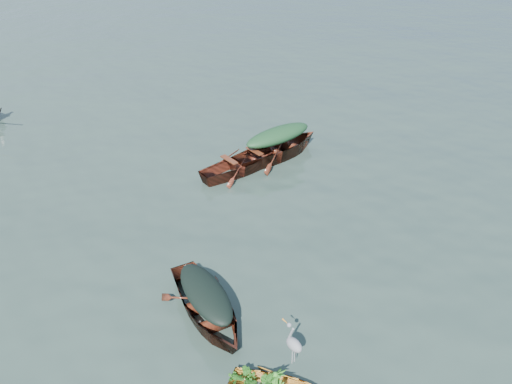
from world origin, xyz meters
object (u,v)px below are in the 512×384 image
green_tarp_boat (278,158)px  open_wooden_boat (242,172)px  heron (294,350)px  dark_covered_boat (207,316)px

green_tarp_boat → open_wooden_boat: size_ratio=1.15×
green_tarp_boat → open_wooden_boat: bearing=90.0°
open_wooden_boat → heron: size_ratio=4.79×
green_tarp_boat → heron: (-5.81, -7.55, 0.83)m
dark_covered_boat → open_wooden_boat: open_wooden_boat is taller
green_tarp_boat → dark_covered_boat: bearing=126.6°
dark_covered_boat → heron: 2.62m
green_tarp_boat → open_wooden_boat: green_tarp_boat is taller
open_wooden_boat → green_tarp_boat: bearing=-88.2°
dark_covered_boat → open_wooden_boat: size_ratio=0.90×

